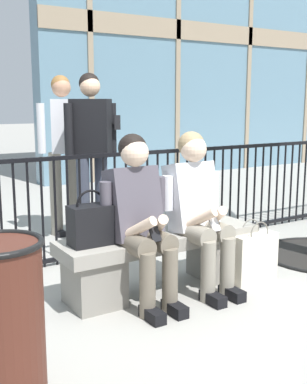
# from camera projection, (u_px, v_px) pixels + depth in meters

# --- Properties ---
(ground_plane) EXTENTS (60.00, 60.00, 0.00)m
(ground_plane) POSITION_uv_depth(u_px,v_px,m) (160.00, 289.00, 3.78)
(ground_plane) COLOR #9E9B93
(stone_bench) EXTENTS (1.60, 0.44, 0.45)m
(stone_bench) POSITION_uv_depth(u_px,v_px,m) (160.00, 255.00, 3.73)
(stone_bench) COLOR gray
(stone_bench) RESTS_ON ground
(seated_person_with_phone) EXTENTS (0.52, 0.66, 1.21)m
(seated_person_with_phone) POSITION_uv_depth(u_px,v_px,m) (140.00, 214.00, 3.42)
(seated_person_with_phone) COLOR #6B6051
(seated_person_with_phone) RESTS_ON ground
(seated_person_companion) EXTENTS (0.52, 0.66, 1.21)m
(seated_person_companion) POSITION_uv_depth(u_px,v_px,m) (198.00, 206.00, 3.69)
(seated_person_companion) COLOR gray
(seated_person_companion) RESTS_ON ground
(handbag_on_bench) EXTENTS (0.30, 0.18, 0.39)m
(handbag_on_bench) POSITION_uv_depth(u_px,v_px,m) (91.00, 224.00, 3.36)
(handbag_on_bench) COLOR black
(handbag_on_bench) RESTS_ON stone_bench
(shopping_bag) EXTENTS (0.39, 0.15, 0.51)m
(shopping_bag) POSITION_uv_depth(u_px,v_px,m) (254.00, 257.00, 3.91)
(shopping_bag) COLOR beige
(shopping_bag) RESTS_ON ground
(bystander_at_railing) EXTENTS (0.55, 0.44, 1.71)m
(bystander_at_railing) POSITION_uv_depth(u_px,v_px,m) (63.00, 143.00, 5.21)
(bystander_at_railing) COLOR gray
(bystander_at_railing) RESTS_ON ground
(bystander_further_back) EXTENTS (0.55, 0.41, 1.71)m
(bystander_further_back) POSITION_uv_depth(u_px,v_px,m) (91.00, 146.00, 4.83)
(bystander_further_back) COLOR #383D4C
(bystander_further_back) RESTS_ON ground
(plaza_railing) EXTENTS (7.79, 0.04, 0.97)m
(plaza_railing) POSITION_uv_depth(u_px,v_px,m) (104.00, 205.00, 4.50)
(plaza_railing) COLOR black
(plaza_railing) RESTS_ON ground
(trash_can) EXTENTS (0.43, 0.43, 0.82)m
(trash_can) POSITION_uv_depth(u_px,v_px,m) (1.00, 323.00, 2.26)
(trash_can) COLOR #4C2319
(trash_can) RESTS_ON ground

